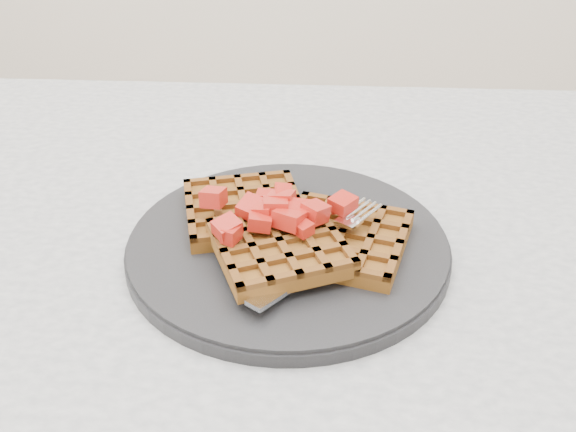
{
  "coord_description": "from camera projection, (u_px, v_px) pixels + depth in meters",
  "views": [
    {
      "loc": [
        -0.07,
        -0.53,
        1.1
      ],
      "look_at": [
        -0.1,
        -0.04,
        0.79
      ],
      "focal_mm": 40.0,
      "sensor_mm": 36.0,
      "label": 1
    }
  ],
  "objects": [
    {
      "name": "plate",
      "position": [
        288.0,
        245.0,
        0.6
      ],
      "size": [
        0.3,
        0.3,
        0.02
      ],
      "primitive_type": "cylinder",
      "color": "black",
      "rests_on": "table"
    },
    {
      "name": "table",
      "position": [
        386.0,
        321.0,
        0.69
      ],
      "size": [
        1.2,
        0.8,
        0.75
      ],
      "color": "beige",
      "rests_on": "ground"
    },
    {
      "name": "waffles",
      "position": [
        288.0,
        230.0,
        0.59
      ],
      "size": [
        0.23,
        0.21,
        0.03
      ],
      "color": "brown",
      "rests_on": "plate"
    },
    {
      "name": "fork",
      "position": [
        327.0,
        255.0,
        0.56
      ],
      "size": [
        0.12,
        0.16,
        0.02
      ],
      "primitive_type": null,
      "rotation": [
        0.0,
        0.0,
        -0.63
      ],
      "color": "silver",
      "rests_on": "plate"
    },
    {
      "name": "strawberry_pile",
      "position": [
        288.0,
        203.0,
        0.58
      ],
      "size": [
        0.15,
        0.15,
        0.02
      ],
      "primitive_type": null,
      "color": "#990600",
      "rests_on": "waffles"
    }
  ]
}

